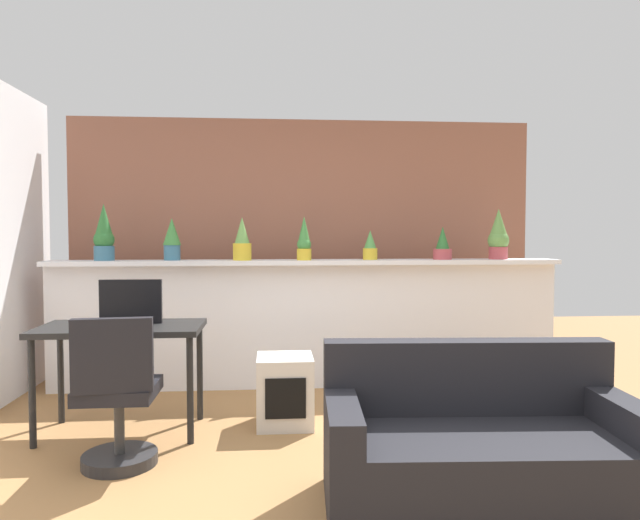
{
  "coord_description": "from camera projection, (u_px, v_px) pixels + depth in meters",
  "views": [
    {
      "loc": [
        -0.3,
        -3.15,
        1.38
      ],
      "look_at": [
        0.03,
        0.98,
        1.19
      ],
      "focal_mm": 32.36,
      "sensor_mm": 36.0,
      "label": 1
    }
  ],
  "objects": [
    {
      "name": "ground_plane",
      "position": [
        329.0,
        480.0,
        3.22
      ],
      "size": [
        12.0,
        12.0,
        0.0
      ],
      "primitive_type": "plane",
      "color": "#9E7042"
    },
    {
      "name": "divider_wall",
      "position": [
        307.0,
        325.0,
        5.19
      ],
      "size": [
        4.53,
        0.16,
        1.11
      ],
      "primitive_type": "cube",
      "color": "white",
      "rests_on": "ground"
    },
    {
      "name": "plant_shelf",
      "position": [
        308.0,
        262.0,
        5.12
      ],
      "size": [
        4.53,
        0.33,
        0.04
      ],
      "primitive_type": "cube",
      "color": "white",
      "rests_on": "divider_wall"
    },
    {
      "name": "brick_wall_behind",
      "position": [
        304.0,
        247.0,
        5.75
      ],
      "size": [
        4.53,
        0.1,
        2.5
      ],
      "primitive_type": "cube",
      "color": "#935B47",
      "rests_on": "ground"
    },
    {
      "name": "potted_plant_0",
      "position": [
        104.0,
        235.0,
        5.0
      ],
      "size": [
        0.18,
        0.18,
        0.49
      ],
      "color": "#386B84",
      "rests_on": "plant_shelf"
    },
    {
      "name": "potted_plant_1",
      "position": [
        172.0,
        238.0,
        5.05
      ],
      "size": [
        0.16,
        0.16,
        0.37
      ],
      "color": "#386B84",
      "rests_on": "plant_shelf"
    },
    {
      "name": "potted_plant_2",
      "position": [
        242.0,
        241.0,
        5.05
      ],
      "size": [
        0.16,
        0.16,
        0.38
      ],
      "color": "gold",
      "rests_on": "plant_shelf"
    },
    {
      "name": "potted_plant_3",
      "position": [
        304.0,
        241.0,
        5.07
      ],
      "size": [
        0.13,
        0.13,
        0.39
      ],
      "color": "gold",
      "rests_on": "plant_shelf"
    },
    {
      "name": "potted_plant_4",
      "position": [
        370.0,
        246.0,
        5.17
      ],
      "size": [
        0.13,
        0.13,
        0.26
      ],
      "color": "gold",
      "rests_on": "plant_shelf"
    },
    {
      "name": "potted_plant_5",
      "position": [
        443.0,
        246.0,
        5.22
      ],
      "size": [
        0.17,
        0.17,
        0.3
      ],
      "color": "#B7474C",
      "rests_on": "plant_shelf"
    },
    {
      "name": "potted_plant_6",
      "position": [
        498.0,
        236.0,
        5.27
      ],
      "size": [
        0.19,
        0.19,
        0.46
      ],
      "color": "#B7474C",
      "rests_on": "plant_shelf"
    },
    {
      "name": "desk",
      "position": [
        121.0,
        338.0,
        3.97
      ],
      "size": [
        1.1,
        0.6,
        0.75
      ],
      "color": "black",
      "rests_on": "ground"
    },
    {
      "name": "tv_monitor",
      "position": [
        131.0,
        301.0,
        4.04
      ],
      "size": [
        0.43,
        0.04,
        0.31
      ],
      "primitive_type": "cube",
      "color": "black",
      "rests_on": "desk"
    },
    {
      "name": "office_chair",
      "position": [
        117.0,
        403.0,
        3.37
      ],
      "size": [
        0.46,
        0.47,
        0.91
      ],
      "color": "#262628",
      "rests_on": "ground"
    },
    {
      "name": "side_cube_shelf",
      "position": [
        285.0,
        391.0,
        4.15
      ],
      "size": [
        0.4,
        0.41,
        0.5
      ],
      "color": "silver",
      "rests_on": "ground"
    },
    {
      "name": "couch",
      "position": [
        479.0,
        451.0,
        2.92
      ],
      "size": [
        1.6,
        0.84,
        0.8
      ],
      "color": "black",
      "rests_on": "ground"
    }
  ]
}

